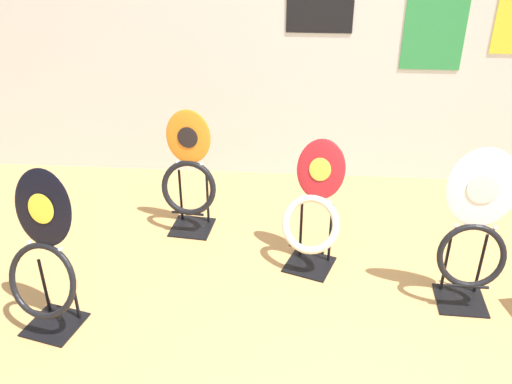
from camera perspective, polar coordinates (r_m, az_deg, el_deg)
The scene contains 5 objects.
wall_back at distance 4.36m, azimuth 7.76°, elevation 17.19°, with size 8.00×0.07×2.60m.
toilet_seat_display_white_plain at distance 3.37m, azimuth 20.97°, elevation -4.24°, with size 0.39×0.29×0.97m.
toilet_seat_display_crimson_swirl at distance 3.51m, azimuth 5.77°, elevation -2.01°, with size 0.43×0.43×0.81m.
toilet_seat_display_orange_sun at distance 3.87m, azimuth -6.73°, elevation 1.61°, with size 0.40×0.31×0.87m.
toilet_seat_display_jazz_black at distance 3.20m, azimuth -20.46°, elevation -6.30°, with size 0.45×0.36×0.92m.
Camera 1 is at (-0.25, -1.86, 2.21)m, focal length 40.00 mm.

